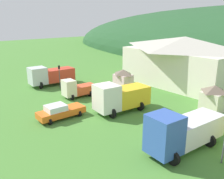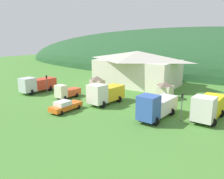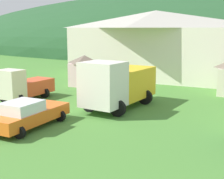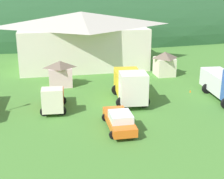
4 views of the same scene
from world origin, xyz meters
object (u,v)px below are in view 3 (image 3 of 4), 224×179
heavy_rig_striped (117,83)px  light_truck_cream (22,85)px  depot_building (155,43)px  play_shed_pink (85,70)px  service_pickup_orange (28,114)px

heavy_rig_striped → light_truck_cream: bearing=-76.8°
depot_building → heavy_rig_striped: (2.99, -16.70, -2.17)m
play_shed_pink → service_pickup_orange: 13.72m
heavy_rig_striped → service_pickup_orange: size_ratio=1.32×
play_shed_pink → heavy_rig_striped: 9.46m
light_truck_cream → service_pickup_orange: light_truck_cream is taller
play_shed_pink → service_pickup_orange: (4.15, -13.05, -0.76)m
play_shed_pink → heavy_rig_striped: heavy_rig_striped is taller
depot_building → service_pickup_orange: depot_building is taller
play_shed_pink → service_pickup_orange: size_ratio=0.58×
play_shed_pink → light_truck_cream: bearing=-98.2°
light_truck_cream → depot_building: bearing=168.8°
depot_building → heavy_rig_striped: depot_building is taller
depot_building → light_truck_cream: bearing=-105.3°
light_truck_cream → service_pickup_orange: size_ratio=0.91×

